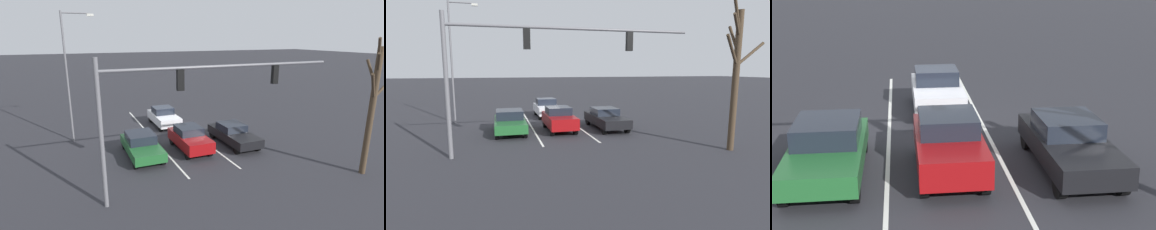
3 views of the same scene
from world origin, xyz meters
TOP-DOWN VIEW (x-y plane):
  - ground_plane at (0.00, 0.00)m, footprint 240.00×240.00m
  - lane_stripe_left_divider at (-1.61, 1.86)m, footprint 0.12×15.72m
  - lane_stripe_center_divider at (1.61, 1.86)m, footprint 0.12×15.72m
  - car_black_leftlane_front at (-3.36, 5.86)m, footprint 1.83×4.72m
  - car_darkgreen_rightlane_front at (3.17, 5.51)m, footprint 1.91×4.63m
  - car_maroon_midlane_front at (-0.05, 5.74)m, footprint 1.76×4.13m
  - car_white_midlane_second at (-0.17, -0.35)m, footprint 1.80×4.19m
  - traffic_signal_gantry at (2.33, 10.71)m, footprint 12.14×0.37m
  - street_lamp_right_shoulder at (6.89, 0.83)m, footprint 2.14×0.24m
  - bare_tree_near at (-7.57, 12.83)m, footprint 2.92×1.43m

SIDE VIEW (x-z plane):
  - ground_plane at x=0.00m, z-range 0.00..0.00m
  - lane_stripe_left_divider at x=-1.61m, z-range 0.00..0.01m
  - lane_stripe_center_divider at x=1.61m, z-range 0.00..0.01m
  - car_black_leftlane_front at x=-3.36m, z-range 0.02..1.45m
  - car_darkgreen_rightlane_front at x=3.17m, z-range 0.02..1.48m
  - car_white_midlane_second at x=-0.17m, z-range 0.01..1.59m
  - car_maroon_midlane_front at x=-0.05m, z-range 0.03..1.62m
  - bare_tree_near at x=-7.57m, z-range 0.19..7.59m
  - traffic_signal_gantry at x=2.33m, z-range 1.53..8.17m
  - street_lamp_right_shoulder at x=6.89m, z-range 0.66..9.74m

